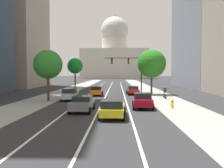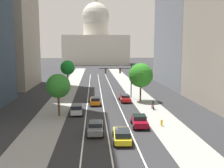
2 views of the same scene
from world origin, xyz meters
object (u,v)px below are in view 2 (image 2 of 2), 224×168
car_yellow (122,135)px  street_tree_mid_right (141,75)px  car_orange (95,101)px  traffic_signal_mast (122,75)px  street_tree_near_left (68,68)px  car_gray (96,127)px  car_silver (77,109)px  cyclist (153,105)px  car_crimson (139,121)px  capitol_building (96,42)px  street_tree_mid_left (58,86)px  car_red (125,98)px  fire_hydrant (162,123)px

car_yellow → street_tree_mid_right: bearing=-13.0°
car_orange → traffic_signal_mast: bearing=-44.1°
car_orange → street_tree_near_left: size_ratio=0.57×
car_gray → car_yellow: size_ratio=0.94×
car_silver → cyclist: (12.76, 2.26, 0.03)m
car_orange → cyclist: bearing=-114.2°
car_crimson → cyclist: cyclist is taller
street_tree_mid_right → capitol_building: bearing=93.7°
car_gray → capitol_building: bearing=1.2°
car_crimson → car_orange: (-5.82, 13.44, -0.00)m
street_tree_mid_left → street_tree_near_left: bearing=92.9°
car_gray → car_red: 19.10m
car_yellow → car_silver: bearing=27.9°
street_tree_mid_left → fire_hydrant: bearing=-23.5°
car_silver → fire_hydrant: car_silver is taller
capitol_building → fire_hydrant: bearing=-86.8°
car_yellow → fire_hydrant: bearing=-45.4°
car_silver → car_gray: size_ratio=0.98×
capitol_building → street_tree_near_left: bearing=-95.0°
car_silver → street_tree_near_left: street_tree_near_left is taller
capitol_building → street_tree_near_left: capitol_building is taller
car_silver → street_tree_mid_right: 15.61m
street_tree_mid_left → street_tree_near_left: 29.01m
capitol_building → traffic_signal_mast: (4.11, -113.88, -9.69)m
car_silver → car_yellow: car_silver is taller
capitol_building → street_tree_mid_left: capitol_building is taller
car_yellow → fire_hydrant: car_yellow is taller
car_gray → car_crimson: bearing=-66.9°
capitol_building → cyclist: (8.40, -124.05, -13.68)m
car_silver → fire_hydrant: (11.76, -6.97, -0.35)m
fire_hydrant → street_tree_mid_left: 16.31m
car_silver → car_crimson: size_ratio=1.07×
car_gray → car_orange: bearing=1.8°
car_silver → traffic_signal_mast: size_ratio=0.62×
car_crimson → cyclist: 10.12m
car_silver → car_red: 12.47m
car_crimson → fire_hydrant: (3.03, 0.05, -0.32)m
car_gray → street_tree_mid_right: street_tree_mid_right is taller
capitol_building → car_gray: size_ratio=9.24×
car_red → car_silver: bearing=133.3°
car_yellow → cyclist: (6.96, 14.58, 0.08)m
car_crimson → capitol_building: bearing=4.5°
fire_hydrant → car_orange: bearing=123.5°
car_silver → street_tree_near_left: (-4.15, 28.28, 4.43)m
cyclist → fire_hydrant: bearing=171.6°
cyclist → traffic_signal_mast: bearing=20.7°
capitol_building → street_tree_mid_left: bearing=-93.2°
car_gray → street_tree_mid_left: 10.98m
traffic_signal_mast → street_tree_mid_right: (3.39, -3.24, 0.28)m
traffic_signal_mast → street_tree_mid_left: 17.22m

